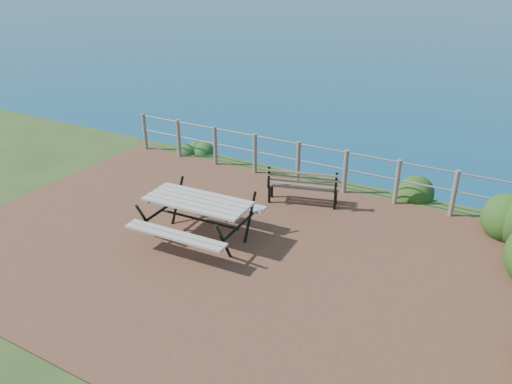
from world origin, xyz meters
The scene contains 7 objects.
ground centered at (0.00, 0.00, 0.00)m, with size 10.00×7.00×0.12m, color brown.
safety_railing centered at (0.00, 3.35, 0.57)m, with size 9.40×0.10×1.00m.
picnic_table centered at (-0.48, 0.05, 0.52)m, with size 1.98×1.68×0.82m.
park_bench centered at (0.57, 2.39, 0.56)m, with size 1.56×0.78×0.85m.
shrub_right_edge centered at (4.52, 3.16, 0.00)m, with size 1.03×1.03×1.47m, color #1B4615.
shrub_lip_west centered at (-3.37, 3.80, 0.00)m, with size 0.83×0.83×0.60m, color #1D491B.
shrub_lip_east centered at (2.46, 4.01, 0.00)m, with size 0.87×0.87×0.64m, color #1B4615.
Camera 1 is at (4.42, -6.49, 4.80)m, focal length 35.00 mm.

